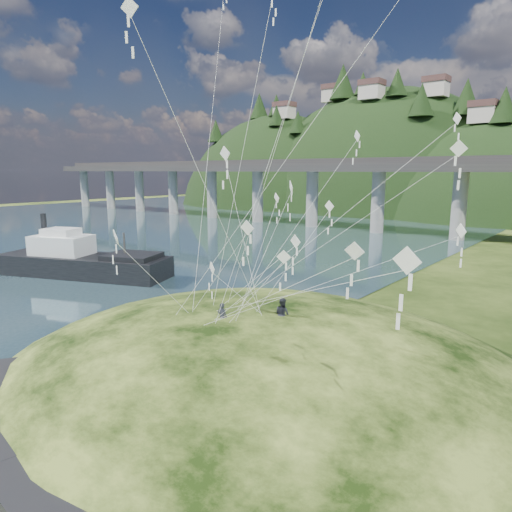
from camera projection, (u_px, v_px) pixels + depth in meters
The scene contains 10 objects.
ground at pixel (147, 371), 28.89m from camera, with size 320.00×320.00×0.00m, color black.
water at pixel (49, 230), 96.39m from camera, with size 240.00×240.00×0.00m, color #32515D.
grass_hill at pixel (266, 422), 25.73m from camera, with size 36.00×32.00×13.00m.
footpath at pixel (56, 463), 16.45m from camera, with size 22.29×5.84×0.83m.
bridge at pixel (335, 184), 96.92m from camera, with size 160.00×11.00×15.00m.
far_ridge at pixel (366, 232), 150.44m from camera, with size 153.00×70.00×94.50m.
work_barge at pixel (81, 261), 54.54m from camera, with size 21.68×13.35×7.38m.
wooden_dock at pixel (181, 329), 35.06m from camera, with size 15.17×7.90×1.10m.
kite_flyers at pixel (269, 299), 23.94m from camera, with size 3.08×2.92×1.84m.
kite_swarm at pixel (315, 138), 22.53m from camera, with size 21.02×16.56×21.38m.
Camera 1 is at (22.40, -16.64, 12.50)m, focal length 32.00 mm.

